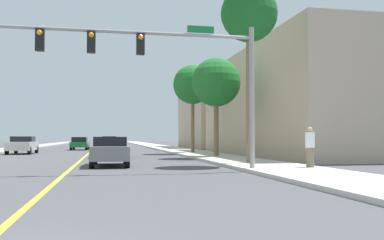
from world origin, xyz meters
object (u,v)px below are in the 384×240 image
Objects in this scene: pedestrian at (310,147)px; car_silver at (23,145)px; car_black at (110,147)px; car_green at (80,143)px; traffic_signal_mast at (160,58)px; palm_far at (193,85)px; car_gray at (110,151)px; car_yellow at (109,142)px; palm_mid at (216,83)px; palm_near at (249,16)px.

car_silver is at bearing 31.85° from pedestrian.
car_green is at bearing 97.81° from car_black.
palm_far is at bearing 74.95° from traffic_signal_mast.
traffic_signal_mast is 6.27m from car_gray.
traffic_signal_mast reaches higher than car_yellow.
pedestrian is at bearing -86.30° from palm_far.
palm_mid is at bearing -62.63° from car_green.
car_gray is at bearing -91.92° from car_black.
palm_far is 1.85× the size of car_yellow.
car_gray is (7.12, -16.92, -0.02)m from car_silver.
car_yellow reaches higher than car_green.
traffic_signal_mast is 7.21m from pedestrian.
palm_mid is 18.06m from car_silver.
car_silver is 18.36m from car_gray.
palm_mid is at bearing 65.21° from traffic_signal_mast.
car_gray is (-7.00, -6.51, -4.31)m from palm_mid.
palm_near is 2.03× the size of car_black.
car_silver is (-7.18, 8.34, 0.02)m from car_black.
car_yellow is (-1.76, 37.24, -3.73)m from traffic_signal_mast.
car_black is at bearing 163.39° from palm_mid.
car_black is at bearing 97.75° from traffic_signal_mast.
car_gray is (-0.10, -32.60, -0.05)m from car_yellow.
car_black is 0.99× the size of car_silver.
palm_far is 1.87× the size of car_green.
palm_mid is at bearing 43.86° from car_gray.
car_silver is at bearing -108.33° from car_green.
palm_mid is 27.33m from car_yellow.
car_black is 1.11× the size of car_green.
pedestrian is at bearing -69.35° from palm_near.
car_green is (-10.01, 13.63, -5.08)m from palm_far.
car_yellow reaches higher than car_gray.
traffic_signal_mast reaches higher than car_black.
palm_mid is at bearing 2.49° from pedestrian.
car_silver is 26.54m from pedestrian.
palm_far reaches higher than pedestrian.
car_silver is at bearing 129.17° from car_black.
traffic_signal_mast is at bearing -79.34° from car_green.
car_green is (-10.10, 21.28, -4.32)m from palm_mid.
pedestrian reaches higher than car_black.
palm_far reaches higher than traffic_signal_mast.
pedestrian reaches higher than car_green.
palm_near reaches higher than palm_mid.
car_yellow reaches higher than car_silver.
car_silver is (-14.12, 10.41, -4.29)m from palm_mid.
pedestrian reaches higher than car_yellow.
palm_far is at bearing 64.95° from car_gray.
pedestrian is (8.04, -37.40, 0.20)m from car_yellow.
traffic_signal_mast is 1.65× the size of palm_mid.
traffic_signal_mast is 37.47m from car_yellow.
palm_mid is at bearing 144.47° from car_silver.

